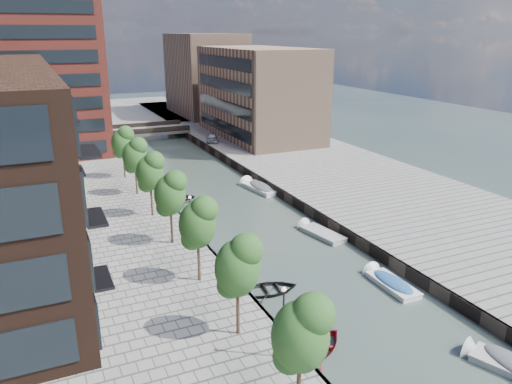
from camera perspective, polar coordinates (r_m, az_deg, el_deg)
water at (r=57.33m, az=-5.20°, el=0.19°), size 300.00×300.00×0.00m
quay_right at (r=63.95m, az=8.45°, el=2.40°), size 20.00×140.00×1.00m
quay_wall_left at (r=55.60m, az=-11.16°, el=-0.10°), size 0.25×140.00×1.00m
quay_wall_right at (r=59.35m, az=0.35°, el=1.39°), size 0.25×140.00×1.00m
far_closure at (r=114.36m, az=-15.33°, el=8.75°), size 80.00×40.00×1.00m
apartment_block at (r=42.82m, az=-26.86°, el=3.35°), size 8.00×38.00×14.00m
tower at (r=76.75m, az=-24.74°, el=15.30°), size 18.00×18.00×30.00m
tan_block_near at (r=81.58m, az=0.24°, el=11.28°), size 12.00×25.00×14.00m
tan_block_far at (r=105.58m, az=-5.79°, el=13.23°), size 12.00×20.00×16.00m
bridge at (r=87.04m, az=-12.27°, el=6.89°), size 13.00×6.00×1.30m
tree_0 at (r=21.79m, az=5.10°, el=-15.62°), size 2.50×2.50×5.95m
tree_1 at (r=27.27m, az=-2.16°, el=-8.25°), size 2.50×2.50×5.95m
tree_2 at (r=33.33m, az=-6.72°, el=-3.37°), size 2.50×2.50×5.95m
tree_3 at (r=39.70m, az=-9.82°, el=-0.01°), size 2.50×2.50×5.95m
tree_4 at (r=46.26m, az=-12.06°, el=2.41°), size 2.50×2.50×5.95m
tree_5 at (r=52.92m, az=-13.74°, el=4.22°), size 2.50×2.50×5.95m
tree_6 at (r=59.67m, az=-15.05°, el=5.63°), size 2.50×2.50×5.95m
lamp_0 at (r=26.23m, az=3.16°, el=-13.88°), size 0.24×0.24×4.12m
lamp_1 at (r=39.69m, az=-7.50°, el=-2.64°), size 0.24×0.24×4.12m
lamp_2 at (r=54.54m, az=-12.47°, el=2.76°), size 0.24×0.24×4.12m
sloop_1 at (r=35.47m, az=1.60°, el=-11.36°), size 4.37×3.33×0.85m
sloop_2 at (r=29.91m, az=6.61°, el=-17.63°), size 5.49×4.74×0.95m
sloop_3 at (r=53.57m, az=-9.53°, el=-1.26°), size 5.18×4.34×0.92m
sloop_4 at (r=54.11m, az=-9.30°, el=-1.06°), size 4.81×3.54×0.97m
motorboat_1 at (r=31.45m, az=26.69°, el=-17.25°), size 3.38×5.14×1.63m
motorboat_2 at (r=45.25m, az=7.06°, el=-4.65°), size 2.54×5.15×1.64m
motorboat_3 at (r=37.53m, az=14.93°, el=-9.93°), size 1.72×4.78×1.59m
motorboat_4 at (r=57.37m, az=0.23°, el=0.53°), size 2.88×5.99×1.92m
car at (r=78.13m, az=-5.04°, el=6.22°), size 2.76×4.22×1.34m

